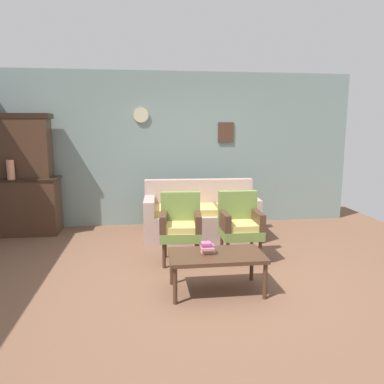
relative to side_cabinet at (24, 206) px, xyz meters
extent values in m
plane|color=brown|center=(2.54, -2.25, -0.47)|extent=(7.68, 7.68, 0.00)
cube|color=gray|center=(2.54, 0.38, 0.88)|extent=(6.40, 0.06, 2.70)
cube|color=#472D1E|center=(3.44, 0.33, 1.18)|extent=(0.28, 0.02, 0.36)
cylinder|color=beige|center=(1.94, 0.33, 1.48)|extent=(0.26, 0.03, 0.26)
cube|color=#472D1E|center=(0.00, 0.00, -0.02)|extent=(1.10, 0.52, 0.90)
cube|color=black|center=(0.00, 0.00, 0.45)|extent=(1.16, 0.55, 0.03)
cube|color=#472D1E|center=(0.00, 0.08, 0.94)|extent=(0.90, 0.36, 0.95)
cube|color=black|center=(0.00, 0.08, 1.45)|extent=(0.99, 0.38, 0.08)
cylinder|color=tan|center=(-0.10, -0.18, 0.62)|extent=(0.12, 0.12, 0.31)
cube|color=tan|center=(2.85, -0.62, -0.26)|extent=(1.80, 0.87, 0.42)
cube|color=tan|center=(2.86, -0.30, 0.19)|extent=(1.77, 0.23, 0.48)
cube|color=tan|center=(3.65, -0.65, 0.07)|extent=(0.19, 0.81, 0.24)
cube|color=tan|center=(2.04, -0.58, 0.07)|extent=(0.19, 0.81, 0.24)
cube|color=tan|center=(3.35, -0.68, 0.00)|extent=(0.48, 0.58, 0.10)
cube|color=tan|center=(2.84, -0.66, 0.00)|extent=(0.48, 0.58, 0.10)
cube|color=tan|center=(2.34, -0.64, 0.00)|extent=(0.48, 0.58, 0.10)
cube|color=olive|center=(2.43, -1.67, -0.09)|extent=(0.56, 0.53, 0.12)
cube|color=tan|center=(2.42, -1.69, 0.00)|extent=(0.48, 0.45, 0.10)
cube|color=olive|center=(2.44, -1.47, 0.20)|extent=(0.53, 0.15, 0.46)
cube|color=#472D1E|center=(2.64, -1.69, 0.08)|extent=(0.12, 0.49, 0.22)
cube|color=#472D1E|center=(2.21, -1.65, 0.08)|extent=(0.12, 0.49, 0.22)
cylinder|color=#472D1E|center=(2.62, -1.88, -0.31)|extent=(0.04, 0.04, 0.32)
cylinder|color=#472D1E|center=(2.20, -1.84, -0.31)|extent=(0.04, 0.04, 0.32)
cylinder|color=#472D1E|center=(2.65, -1.50, -0.31)|extent=(0.04, 0.04, 0.32)
cylinder|color=#472D1E|center=(2.23, -1.46, -0.31)|extent=(0.04, 0.04, 0.32)
cube|color=olive|center=(3.21, -1.69, -0.09)|extent=(0.52, 0.48, 0.12)
cube|color=tan|center=(3.21, -1.71, 0.00)|extent=(0.44, 0.41, 0.10)
cube|color=olive|center=(3.21, -1.49, 0.20)|extent=(0.52, 0.10, 0.46)
cube|color=#472D1E|center=(3.43, -1.69, 0.08)|extent=(0.08, 0.48, 0.22)
cube|color=#472D1E|center=(2.99, -1.69, 0.08)|extent=(0.08, 0.48, 0.22)
cylinder|color=#472D1E|center=(3.42, -1.88, -0.31)|extent=(0.04, 0.04, 0.32)
cylinder|color=#472D1E|center=(3.00, -1.88, -0.31)|extent=(0.04, 0.04, 0.32)
cylinder|color=#472D1E|center=(3.42, -1.50, -0.31)|extent=(0.04, 0.04, 0.32)
cylinder|color=#472D1E|center=(3.00, -1.50, -0.31)|extent=(0.04, 0.04, 0.32)
cube|color=#472D1E|center=(2.72, -2.58, -0.07)|extent=(1.00, 0.56, 0.04)
cylinder|color=#472D1E|center=(2.26, -2.34, -0.28)|extent=(0.04, 0.04, 0.38)
cylinder|color=#472D1E|center=(3.18, -2.34, -0.28)|extent=(0.04, 0.04, 0.38)
cylinder|color=#472D1E|center=(2.26, -2.82, -0.28)|extent=(0.04, 0.04, 0.38)
cylinder|color=#472D1E|center=(3.18, -2.82, -0.28)|extent=(0.04, 0.04, 0.38)
cube|color=#9D7961|center=(2.63, -2.55, -0.04)|extent=(0.15, 0.08, 0.02)
cube|color=#9C8E6A|center=(2.63, -2.56, -0.01)|extent=(0.12, 0.09, 0.03)
cube|color=pink|center=(2.62, -2.58, 0.01)|extent=(0.13, 0.10, 0.03)
cube|color=#8A5C9F|center=(2.62, -2.56, 0.04)|extent=(0.13, 0.09, 0.03)
cube|color=#DD568A|center=(2.61, -2.56, 0.07)|extent=(0.10, 0.10, 0.03)
camera|label=1|loc=(1.99, -6.27, 1.27)|focal=34.72mm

